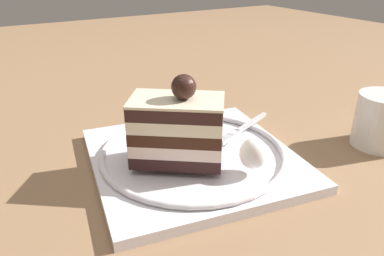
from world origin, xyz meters
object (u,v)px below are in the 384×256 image
Objects in this scene: cake_slice at (177,128)px; whipped_cream_dollop at (253,153)px; fork at (242,128)px; dessert_plate at (192,156)px; drink_glass_near at (382,122)px.

cake_slice is 0.09m from whipped_cream_dollop.
whipped_cream_dollop is 0.10m from fork.
dessert_plate is 0.06m from cake_slice.
dessert_plate is at bearing 98.39° from fork.
dessert_plate is 0.09m from whipped_cream_dollop.
dessert_plate is at bearing 26.95° from whipped_cream_dollop.
dessert_plate is 0.09m from fork.
cake_slice is 1.04× the size of fork.
whipped_cream_dollop is (-0.07, -0.04, 0.03)m from dessert_plate.
whipped_cream_dollop reaches higher than fork.
cake_slice is at bearing 102.20° from fork.
whipped_cream_dollop reaches higher than dessert_plate.
whipped_cream_dollop is at bearing -153.05° from dessert_plate.
drink_glass_near reaches higher than whipped_cream_dollop.
fork is (0.09, -0.05, -0.02)m from whipped_cream_dollop.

